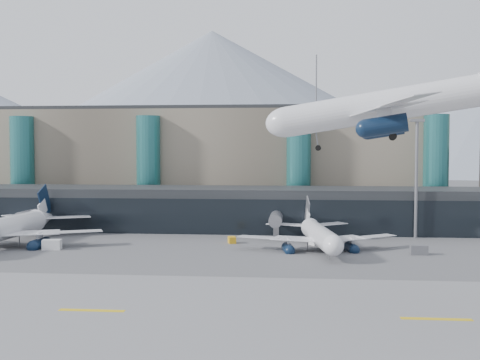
% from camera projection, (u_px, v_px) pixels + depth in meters
% --- Properties ---
extents(ground, '(900.00, 900.00, 0.00)m').
position_uv_depth(ground, '(266.00, 286.00, 84.54)').
color(ground, '#515154').
rests_on(ground, ground).
extents(runway_strip, '(400.00, 40.00, 0.04)m').
position_uv_depth(runway_strip, '(260.00, 315.00, 69.62)').
color(runway_strip, slate).
rests_on(runway_strip, ground).
extents(runway_markings, '(128.00, 1.00, 0.02)m').
position_uv_depth(runway_markings, '(260.00, 315.00, 69.62)').
color(runway_markings, gold).
rests_on(runway_markings, ground).
extents(concourse, '(170.00, 27.00, 10.00)m').
position_uv_depth(concourse, '(277.00, 209.00, 141.69)').
color(concourse, black).
rests_on(concourse, ground).
extents(terminal_main, '(130.00, 30.00, 31.00)m').
position_uv_depth(terminal_main, '(195.00, 162.00, 175.50)').
color(terminal_main, gray).
rests_on(terminal_main, ground).
extents(teal_towers, '(116.40, 19.40, 46.00)m').
position_uv_depth(teal_towers, '(223.00, 168.00, 158.76)').
color(teal_towers, '#256868').
rests_on(teal_towers, ground).
extents(mountain_ridge, '(910.00, 400.00, 110.00)m').
position_uv_depth(mountain_ridge, '(311.00, 114.00, 458.61)').
color(mountain_ridge, gray).
rests_on(mountain_ridge, ground).
extents(lightmast_mid, '(3.00, 1.20, 25.60)m').
position_uv_depth(lightmast_mid, '(416.00, 171.00, 128.80)').
color(lightmast_mid, slate).
rests_on(lightmast_mid, ground).
extents(hero_jet, '(33.60, 33.51, 10.90)m').
position_uv_depth(hero_jet, '(408.00, 95.00, 71.96)').
color(hero_jet, silver).
rests_on(hero_jet, ground).
extents(jet_parked_left, '(39.42, 38.49, 12.70)m').
position_uv_depth(jet_parked_left, '(14.00, 220.00, 121.47)').
color(jet_parked_left, silver).
rests_on(jet_parked_left, ground).
extents(jet_parked_mid, '(32.13, 32.27, 10.45)m').
position_uv_depth(jet_parked_mid, '(317.00, 228.00, 115.70)').
color(jet_parked_mid, silver).
rests_on(jet_parked_mid, ground).
extents(veh_a, '(3.64, 2.35, 1.92)m').
position_uv_depth(veh_a, '(52.00, 245.00, 114.62)').
color(veh_a, silver).
rests_on(veh_a, ground).
extents(veh_b, '(1.96, 2.58, 1.32)m').
position_uv_depth(veh_b, '(232.00, 240.00, 122.48)').
color(veh_b, gold).
rests_on(veh_b, ground).
extents(veh_c, '(3.11, 1.69, 1.71)m').
position_uv_depth(veh_c, '(419.00, 250.00, 109.21)').
color(veh_c, '#505156').
rests_on(veh_c, ground).
extents(veh_g, '(2.53, 2.82, 1.42)m').
position_uv_depth(veh_g, '(314.00, 242.00, 120.02)').
color(veh_g, silver).
rests_on(veh_g, ground).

